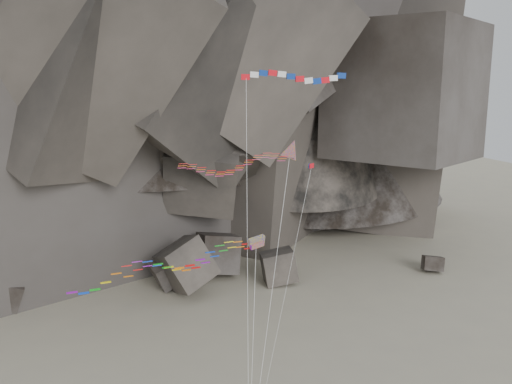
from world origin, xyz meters
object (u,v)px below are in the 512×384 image
object	(u,v)px
delta_kite	(230,164)
parafoil_kite	(161,265)
banner_kite	(294,80)
pennant_kite	(299,224)

from	to	relation	value
delta_kite	parafoil_kite	world-z (taller)	delta_kite
banner_kite	parafoil_kite	distance (m)	17.81
delta_kite	parafoil_kite	bearing A→B (deg)	168.99
delta_kite	pennant_kite	size ratio (longest dim) A/B	1.10
parafoil_kite	pennant_kite	xyz separation A→B (m)	(11.22, 0.83, 1.68)
parafoil_kite	pennant_kite	size ratio (longest dim) A/B	0.77
banner_kite	parafoil_kite	world-z (taller)	banner_kite
delta_kite	parafoil_kite	distance (m)	8.95
parafoil_kite	banner_kite	bearing A→B (deg)	2.43
delta_kite	pennant_kite	bearing A→B (deg)	-27.82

